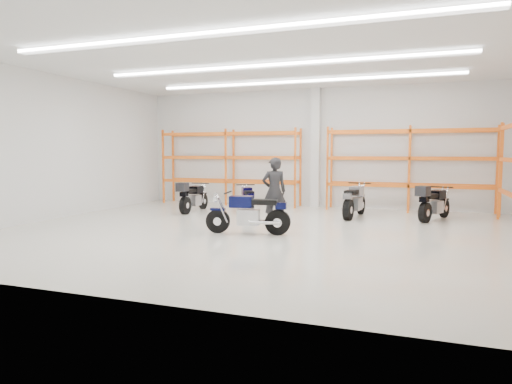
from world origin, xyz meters
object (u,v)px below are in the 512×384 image
(motorcycle_back_c, at_px, (354,202))
(motorcycle_back_d, at_px, (433,204))
(motorcycle_main, at_px, (251,215))
(structural_column, at_px, (316,148))
(standing_man, at_px, (274,191))
(motorcycle_back_b, at_px, (248,200))
(motorcycle_back_a, at_px, (192,197))

(motorcycle_back_c, bearing_deg, motorcycle_back_d, 3.03)
(motorcycle_main, height_order, structural_column, structural_column)
(standing_man, bearing_deg, motorcycle_back_c, -161.79)
(motorcycle_back_b, height_order, motorcycle_back_c, motorcycle_back_c)
(motorcycle_back_d, height_order, standing_man, standing_man)
(motorcycle_back_d, bearing_deg, motorcycle_back_a, -174.95)
(motorcycle_back_b, bearing_deg, standing_man, -52.38)
(motorcycle_back_c, height_order, standing_man, standing_man)
(motorcycle_back_b, bearing_deg, motorcycle_back_a, -168.50)
(motorcycle_back_c, xyz_separation_m, structural_column, (-1.80, 2.45, 1.74))
(standing_man, bearing_deg, motorcycle_back_d, 178.19)
(motorcycle_back_c, distance_m, structural_column, 3.50)
(motorcycle_back_d, bearing_deg, motorcycle_back_b, -177.09)
(motorcycle_back_a, relative_size, motorcycle_back_b, 1.18)
(motorcycle_main, bearing_deg, structural_column, 87.68)
(motorcycle_back_a, distance_m, motorcycle_back_b, 1.96)
(motorcycle_main, relative_size, standing_man, 1.13)
(motorcycle_back_a, relative_size, standing_man, 1.08)
(motorcycle_main, relative_size, motorcycle_back_b, 1.23)
(motorcycle_back_a, height_order, structural_column, structural_column)
(standing_man, bearing_deg, motorcycle_back_b, -83.10)
(motorcycle_back_c, relative_size, standing_man, 1.14)
(structural_column, bearing_deg, motorcycle_back_a, -140.73)
(structural_column, bearing_deg, motorcycle_back_b, -123.92)
(motorcycle_back_c, height_order, structural_column, structural_column)
(motorcycle_main, distance_m, structural_column, 6.57)
(motorcycle_back_a, xyz_separation_m, structural_column, (3.69, 3.02, 1.73))
(motorcycle_back_a, relative_size, structural_column, 0.46)
(motorcycle_main, xyz_separation_m, motorcycle_back_a, (-3.43, 3.31, 0.01))
(motorcycle_back_a, xyz_separation_m, motorcycle_back_c, (5.49, 0.57, -0.01))
(motorcycle_main, height_order, motorcycle_back_d, motorcycle_back_d)
(motorcycle_back_b, xyz_separation_m, standing_man, (1.60, -2.08, 0.52))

